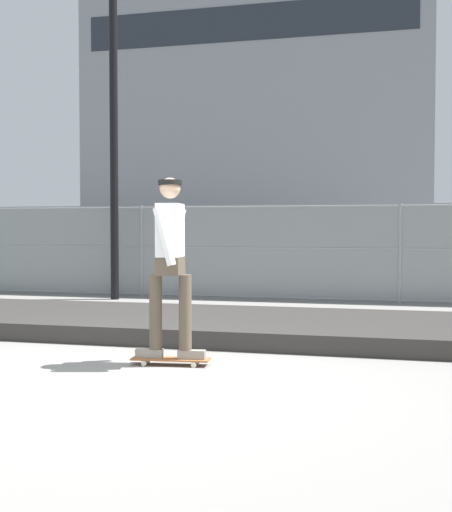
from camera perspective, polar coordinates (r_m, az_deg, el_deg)
name	(u,v)px	position (r m, az deg, el deg)	size (l,w,h in m)	color
ground_plane	(117,381)	(6.36, -9.16, -10.35)	(120.00, 120.00, 0.00)	gray
gravel_berm	(206,324)	(9.08, -1.71, -5.77)	(12.61, 2.60, 0.22)	#33302D
skateboard	(171,359)	(6.98, -4.71, -8.71)	(0.82, 0.28, 0.07)	#9E5B33
skater	(170,255)	(6.85, -4.74, 0.06)	(0.73, 0.60, 1.84)	gray
chain_fence	(265,252)	(13.02, 3.29, 0.33)	(25.38, 0.06, 1.85)	gray
street_lamp	(113,85)	(13.64, -9.49, 14.05)	(0.44, 0.44, 6.68)	black
parked_car_near	(201,251)	(16.79, -2.16, 0.47)	(4.55, 2.25, 1.66)	#566B4C
library_building	(267,89)	(56.90, 3.46, 13.89)	(25.64, 15.93, 25.50)	slate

